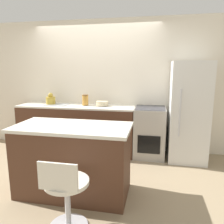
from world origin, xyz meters
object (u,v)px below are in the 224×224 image
at_px(mixing_bowl, 102,103).
at_px(refrigerator, 188,112).
at_px(oven_range, 150,132).
at_px(kettle, 51,99).
at_px(stool_chair, 66,195).

bearing_deg(mixing_bowl, refrigerator, -2.51).
height_order(oven_range, mixing_bowl, mixing_bowl).
bearing_deg(kettle, stool_chair, -60.68).
xyz_separation_m(stool_chair, mixing_bowl, (-0.16, 2.22, 0.59)).
relative_size(stool_chair, mixing_bowl, 3.46).
relative_size(oven_range, mixing_bowl, 4.00).
relative_size(oven_range, refrigerator, 0.53).
distance_m(refrigerator, stool_chair, 2.63).
xyz_separation_m(stool_chair, kettle, (-1.24, 2.22, 0.64)).
height_order(stool_chair, mixing_bowl, mixing_bowl).
bearing_deg(stool_chair, kettle, 119.32).
distance_m(refrigerator, mixing_bowl, 1.60).
xyz_separation_m(refrigerator, mixing_bowl, (-1.60, 0.07, 0.10)).
distance_m(kettle, mixing_bowl, 1.08).
bearing_deg(stool_chair, oven_range, 70.63).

